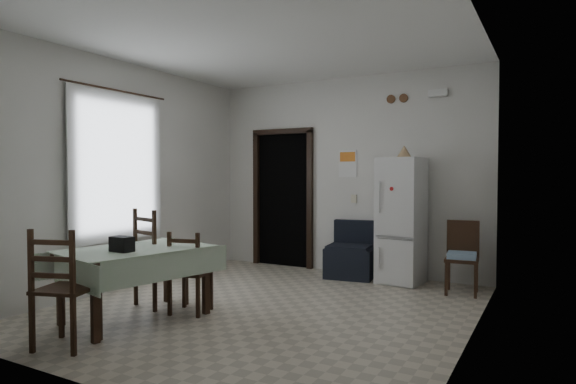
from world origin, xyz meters
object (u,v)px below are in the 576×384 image
(navy_seat, at_px, (351,249))
(corner_chair, at_px, (462,258))
(dining_table, at_px, (136,284))
(dining_chair_near_head, at_px, (67,287))
(dining_chair_far_right, at_px, (191,272))
(fridge, at_px, (401,220))
(dining_chair_far_left, at_px, (161,257))

(navy_seat, height_order, corner_chair, corner_chair)
(navy_seat, height_order, dining_table, navy_seat)
(dining_chair_near_head, bearing_deg, dining_chair_far_right, -119.74)
(fridge, xyz_separation_m, dining_chair_near_head, (-1.79, -3.75, -0.33))
(corner_chair, height_order, dining_table, corner_chair)
(fridge, relative_size, dining_chair_near_head, 1.66)
(dining_chair_far_left, xyz_separation_m, dining_chair_far_right, (0.49, -0.08, -0.11))
(corner_chair, relative_size, dining_table, 0.64)
(fridge, distance_m, dining_chair_far_left, 3.15)
(navy_seat, relative_size, dining_chair_far_left, 0.73)
(fridge, bearing_deg, dining_table, -116.37)
(fridge, height_order, dining_chair_far_left, fridge)
(dining_table, bearing_deg, dining_chair_far_left, 121.80)
(dining_table, bearing_deg, dining_chair_far_right, 68.41)
(dining_chair_near_head, bearing_deg, dining_table, -103.96)
(fridge, relative_size, navy_seat, 2.13)
(dining_table, height_order, dining_chair_far_left, dining_chair_far_left)
(dining_table, relative_size, dining_chair_far_right, 1.60)
(dining_chair_far_right, bearing_deg, fridge, -135.87)
(corner_chair, xyz_separation_m, dining_chair_near_head, (-2.61, -3.50, 0.06))
(dining_table, bearing_deg, fridge, 71.07)
(dining_chair_far_left, bearing_deg, dining_chair_near_head, 114.55)
(corner_chair, distance_m, dining_chair_far_left, 3.57)
(fridge, height_order, dining_chair_near_head, fridge)
(corner_chair, distance_m, dining_chair_far_right, 3.24)
(fridge, xyz_separation_m, corner_chair, (0.82, -0.25, -0.40))
(navy_seat, height_order, dining_chair_near_head, dining_chair_near_head)
(fridge, distance_m, corner_chair, 0.95)
(dining_table, bearing_deg, dining_chair_near_head, -71.54)
(fridge, bearing_deg, corner_chair, -10.89)
(fridge, bearing_deg, dining_chair_near_head, -109.34)
(dining_chair_far_left, height_order, dining_chair_near_head, dining_chair_far_left)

